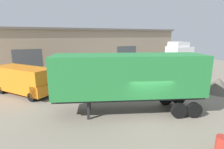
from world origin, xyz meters
TOP-DOWN VIEW (x-y plane):
  - ground_plane at (0.00, 0.00)m, footprint 60.00×60.00m
  - warehouse_building at (0.00, 18.03)m, footprint 30.70×8.56m
  - tractor_unit_white at (10.23, 7.84)m, footprint 6.28×3.33m
  - container_trailer_green at (-0.59, 1.07)m, footprint 9.98×5.75m
  - delivery_van_orange at (-7.01, 8.16)m, footprint 5.07×5.83m
  - gravel_pile at (9.02, 1.26)m, footprint 2.59×2.59m
  - oil_drum at (0.83, -4.49)m, footprint 0.58×0.58m

SIDE VIEW (x-z plane):
  - ground_plane at x=0.00m, z-range 0.00..0.00m
  - oil_drum at x=0.83m, z-range 0.00..0.88m
  - gravel_pile at x=9.02m, z-range 0.00..1.38m
  - delivery_van_orange at x=-7.01m, z-range 0.12..2.58m
  - tractor_unit_white at x=10.23m, z-range -0.12..4.25m
  - container_trailer_green at x=-0.59m, z-range 0.55..4.52m
  - warehouse_building at x=0.00m, z-range 0.01..6.09m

